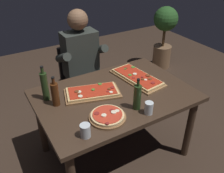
{
  "coord_description": "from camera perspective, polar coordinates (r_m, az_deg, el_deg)",
  "views": [
    {
      "loc": [
        -0.97,
        -1.58,
        1.95
      ],
      "look_at": [
        0.0,
        0.05,
        0.79
      ],
      "focal_mm": 39.0,
      "sensor_mm": 36.0,
      "label": 1
    }
  ],
  "objects": [
    {
      "name": "vinegar_bottle_green",
      "position": [
        1.98,
        5.94,
        -2.41
      ],
      "size": [
        0.06,
        0.06,
        0.28
      ],
      "color": "#233819",
      "rests_on": "dining_table"
    },
    {
      "name": "pizza_rectangular_left",
      "position": [
        2.44,
        5.91,
        2.15
      ],
      "size": [
        0.33,
        0.6,
        0.05
      ],
      "color": "olive",
      "rests_on": "dining_table"
    },
    {
      "name": "pizza_rectangular_front",
      "position": [
        2.2,
        -4.62,
        -1.39
      ],
      "size": [
        0.55,
        0.39,
        0.05
      ],
      "color": "brown",
      "rests_on": "dining_table"
    },
    {
      "name": "wine_bottle_dark",
      "position": [
        2.15,
        -15.49,
        0.15
      ],
      "size": [
        0.06,
        0.06,
        0.32
      ],
      "color": "#233819",
      "rests_on": "dining_table"
    },
    {
      "name": "ground_plane",
      "position": [
        2.69,
        0.56,
        -14.97
      ],
      "size": [
        6.4,
        6.4,
        0.0
      ],
      "primitive_type": "plane",
      "color": "#38281E"
    },
    {
      "name": "dining_table",
      "position": [
        2.27,
        0.65,
        -3.7
      ],
      "size": [
        1.4,
        0.96,
        0.74
      ],
      "color": "#3D2B1E",
      "rests_on": "ground_plane"
    },
    {
      "name": "tumbler_near_camera",
      "position": [
        1.76,
        -6.26,
        -10.41
      ],
      "size": [
        0.08,
        0.08,
        0.1
      ],
      "color": "silver",
      "rests_on": "dining_table"
    },
    {
      "name": "tumbler_far_side",
      "position": [
        1.97,
        8.6,
        -5.15
      ],
      "size": [
        0.07,
        0.07,
        0.1
      ],
      "color": "silver",
      "rests_on": "dining_table"
    },
    {
      "name": "pizza_round_far",
      "position": [
        1.92,
        -1.07,
        -6.95
      ],
      "size": [
        0.3,
        0.3,
        0.05
      ],
      "color": "brown",
      "rests_on": "dining_table"
    },
    {
      "name": "oil_bottle_amber",
      "position": [
        2.07,
        -13.19,
        -1.7
      ],
      "size": [
        0.06,
        0.06,
        0.27
      ],
      "color": "#47230F",
      "rests_on": "dining_table"
    },
    {
      "name": "potted_plant_corner",
      "position": [
        4.19,
        12.12,
        11.98
      ],
      "size": [
        0.39,
        0.39,
        1.04
      ],
      "color": "#846042",
      "rests_on": "ground_plane"
    },
    {
      "name": "diner_chair",
      "position": [
        3.01,
        -7.62,
        2.06
      ],
      "size": [
        0.44,
        0.44,
        0.87
      ],
      "color": "black",
      "rests_on": "ground_plane"
    },
    {
      "name": "seated_diner",
      "position": [
        2.79,
        -6.97,
        5.6
      ],
      "size": [
        0.53,
        0.41,
        1.33
      ],
      "color": "#23232D",
      "rests_on": "ground_plane"
    }
  ]
}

